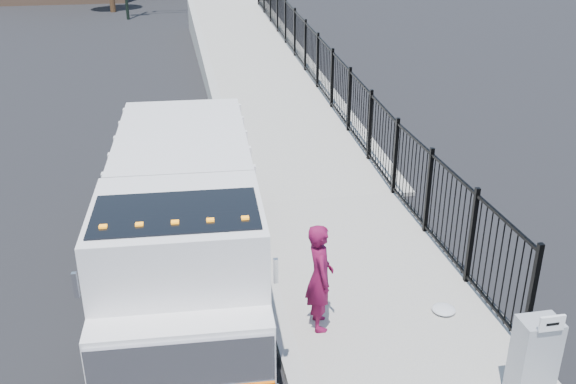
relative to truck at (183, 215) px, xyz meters
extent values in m
plane|color=black|center=(1.42, -0.90, -1.48)|extent=(120.00, 120.00, 0.00)
cube|color=#9E998E|center=(3.35, -2.90, -1.42)|extent=(3.55, 12.00, 0.12)
cube|color=#ADAAA3|center=(1.42, -2.90, -1.40)|extent=(0.30, 12.00, 0.16)
cube|color=#9E998E|center=(3.55, 15.10, -1.48)|extent=(3.95, 24.06, 3.19)
cube|color=black|center=(4.97, 11.10, -0.58)|extent=(0.10, 28.00, 1.80)
cube|color=black|center=(0.02, 0.39, -0.92)|extent=(1.36, 6.93, 0.22)
cube|color=white|center=(-0.10, -1.94, 0.09)|extent=(2.49, 2.35, 2.03)
cube|color=white|center=(-0.16, -3.20, -0.42)|extent=(2.41, 0.83, 1.01)
cube|color=silver|center=(-0.18, -3.58, -0.42)|extent=(2.33, 0.20, 0.86)
cube|color=black|center=(-0.11, -2.19, 0.70)|extent=(2.29, 1.43, 0.86)
cube|color=white|center=(0.09, 1.70, 0.09)|extent=(2.64, 4.37, 1.72)
cube|color=silver|center=(-1.41, -2.89, 0.54)|extent=(0.06, 0.06, 0.35)
cube|color=silver|center=(1.11, -3.02, 0.54)|extent=(0.06, 0.06, 0.35)
cube|color=orange|center=(-1.04, -2.50, 1.12)|extent=(0.11, 0.09, 0.06)
cube|color=orange|center=(-0.58, -2.52, 1.12)|extent=(0.11, 0.09, 0.06)
cube|color=orange|center=(-0.13, -2.55, 1.12)|extent=(0.11, 0.09, 0.06)
cube|color=orange|center=(0.33, -2.57, 1.12)|extent=(0.11, 0.09, 0.06)
cube|color=orange|center=(0.78, -2.59, 1.12)|extent=(0.11, 0.09, 0.06)
cylinder|color=black|center=(-1.20, -2.59, -0.97)|extent=(0.37, 1.03, 1.01)
cylinder|color=black|center=(0.93, -2.70, -0.97)|extent=(0.37, 1.03, 1.01)
cylinder|color=black|center=(-0.95, 2.36, -0.97)|extent=(0.37, 1.03, 1.01)
cylinder|color=black|center=(1.18, 2.25, -0.97)|extent=(0.37, 1.03, 1.01)
cylinder|color=black|center=(-0.89, 3.47, -0.97)|extent=(0.37, 1.03, 1.01)
cylinder|color=black|center=(1.24, 3.37, -0.97)|extent=(0.37, 1.03, 1.01)
imported|color=maroon|center=(2.03, -1.71, -0.45)|extent=(0.46, 0.68, 1.82)
cube|color=gray|center=(4.52, -3.84, -0.74)|extent=(0.55, 0.40, 1.25)
cube|color=white|center=(4.52, -4.06, 0.00)|extent=(0.35, 0.04, 0.22)
ellipsoid|color=silver|center=(4.18, -1.74, -1.31)|extent=(0.40, 0.40, 0.10)
camera|label=1|loc=(-0.07, -10.11, 4.90)|focal=40.00mm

